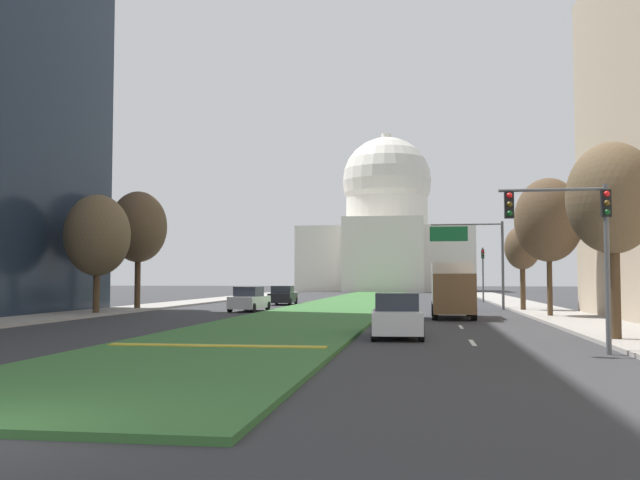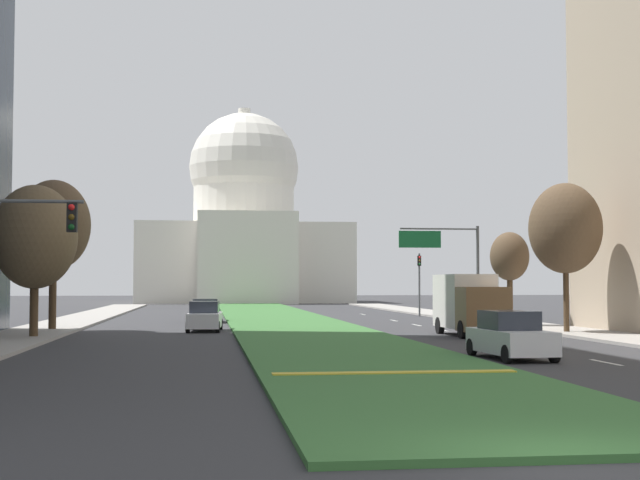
% 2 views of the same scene
% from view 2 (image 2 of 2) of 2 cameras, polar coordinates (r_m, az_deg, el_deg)
% --- Properties ---
extents(ground_plane, '(260.00, 260.00, 0.00)m').
position_cam_2_polar(ground_plane, '(71.06, -2.96, -5.00)').
color(ground_plane, '#333335').
extents(grass_median, '(7.92, 104.22, 0.14)m').
position_cam_2_polar(grass_median, '(65.29, -2.56, -5.13)').
color(grass_median, '#386B33').
rests_on(grass_median, ground_plane).
extents(median_curb_nose, '(7.12, 0.50, 0.04)m').
position_cam_2_polar(median_curb_nose, '(25.95, 4.86, -8.47)').
color(median_curb_nose, gold).
rests_on(median_curb_nose, grass_median).
extents(lane_dashes_right, '(0.16, 50.11, 0.01)m').
position_cam_2_polar(lane_dashes_right, '(54.35, 7.33, -5.65)').
color(lane_dashes_right, silver).
rests_on(lane_dashes_right, ground_plane).
extents(sidewalk_left, '(4.00, 104.22, 0.15)m').
position_cam_2_polar(sidewalk_left, '(59.98, -16.19, -5.22)').
color(sidewalk_left, '#9E9991').
rests_on(sidewalk_left, ground_plane).
extents(sidewalk_right, '(4.00, 104.22, 0.15)m').
position_cam_2_polar(sidewalk_right, '(62.58, 11.40, -5.17)').
color(sidewalk_right, '#9E9991').
rests_on(sidewalk_right, ground_plane).
extents(capitol_building, '(29.73, 24.43, 28.20)m').
position_cam_2_polar(capitol_building, '(128.46, -4.90, 0.83)').
color(capitol_building, silver).
rests_on(capitol_building, ground_plane).
extents(traffic_light_far_right, '(0.28, 0.35, 5.20)m').
position_cam_2_polar(traffic_light_far_right, '(73.90, 6.40, -2.33)').
color(traffic_light_far_right, '#515456').
rests_on(traffic_light_far_right, ground_plane).
extents(overhead_guide_sign, '(5.41, 0.20, 6.50)m').
position_cam_2_polar(overhead_guide_sign, '(58.65, 8.25, -0.90)').
color(overhead_guide_sign, '#515456').
rests_on(overhead_guide_sign, ground_plane).
extents(street_tree_left_mid, '(4.10, 4.10, 7.58)m').
position_cam_2_polar(street_tree_left_mid, '(45.75, -17.83, 0.17)').
color(street_tree_left_mid, '#4C3823').
rests_on(street_tree_left_mid, ground_plane).
extents(street_tree_right_mid, '(3.90, 3.90, 8.14)m').
position_cam_2_polar(street_tree_right_mid, '(49.55, 15.47, 0.71)').
color(street_tree_right_mid, '#4C3823').
rests_on(street_tree_right_mid, ground_plane).
extents(street_tree_left_far, '(4.15, 4.15, 8.64)m').
position_cam_2_polar(street_tree_left_far, '(52.79, -16.73, 0.89)').
color(street_tree_left_far, '#4C3823').
rests_on(street_tree_left_far, ground_plane).
extents(street_tree_right_far, '(2.41, 2.41, 5.91)m').
position_cam_2_polar(street_tree_right_far, '(56.23, 12.08, -1.09)').
color(street_tree_right_far, '#4C3823').
rests_on(street_tree_right_far, ground_plane).
extents(sedan_lead_stopped, '(2.14, 4.46, 1.74)m').
position_cam_2_polar(sedan_lead_stopped, '(33.00, 12.13, -6.07)').
color(sedan_lead_stopped, silver).
rests_on(sedan_lead_stopped, ground_plane).
extents(sedan_midblock, '(2.11, 4.47, 1.71)m').
position_cam_2_polar(sedan_midblock, '(51.12, -7.41, -4.94)').
color(sedan_midblock, silver).
rests_on(sedan_midblock, ground_plane).
extents(sedan_distant, '(2.15, 4.64, 1.64)m').
position_cam_2_polar(sedan_distant, '(62.97, -7.43, -4.55)').
color(sedan_distant, black).
rests_on(sedan_distant, ground_plane).
extents(box_truck_delivery, '(2.40, 6.40, 3.20)m').
position_cam_2_polar(box_truck_delivery, '(47.02, 9.55, -4.04)').
color(box_truck_delivery, brown).
rests_on(box_truck_delivery, ground_plane).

